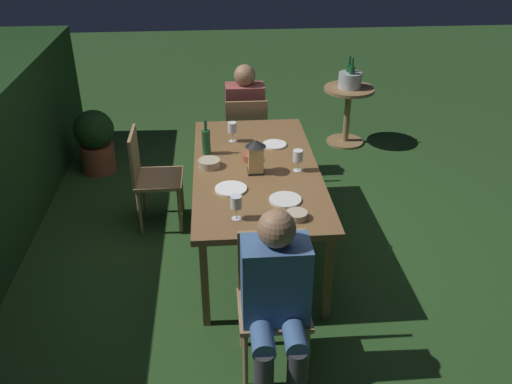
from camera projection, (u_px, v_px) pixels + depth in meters
The scene contains 21 objects.
ground_plane at pixel (256, 245), 4.56m from camera, with size 16.00×16.00×0.00m, color #26471E.
dining_table at pixel (256, 173), 4.23m from camera, with size 1.95×0.96×0.73m.
chair_side_right_b at pixel (150, 174), 4.65m from camera, with size 0.42×0.40×0.87m.
chair_head_near at pixel (272, 295), 3.26m from camera, with size 0.40×0.42×0.87m.
person_in_blue at pixel (277, 297), 3.02m from camera, with size 0.48×0.38×1.15m.
chair_head_far at pixel (246, 134), 5.39m from camera, with size 0.40×0.42×0.87m.
person_in_rust at pixel (245, 113), 5.49m from camera, with size 0.48×0.38×1.15m.
lantern_centerpiece at pixel (256, 155), 4.06m from camera, with size 0.15×0.15×0.27m.
green_bottle_on_table at pixel (206, 141), 4.37m from camera, with size 0.07×0.07×0.29m.
wine_glass_a at pixel (232, 128), 4.58m from camera, with size 0.08×0.08×0.17m.
wine_glass_b at pixel (298, 157), 4.10m from camera, with size 0.08×0.08×0.17m.
wine_glass_c at pixel (236, 203), 3.49m from camera, with size 0.08×0.08×0.17m.
plate_a at pixel (231, 189), 3.89m from camera, with size 0.23×0.23×0.01m, color white.
plate_b at pixel (285, 200), 3.75m from camera, with size 0.22×0.22×0.01m, color silver.
plate_c at pixel (274, 145), 4.56m from camera, with size 0.20×0.20×0.01m, color white.
bowl_olives at pixel (251, 157), 4.30m from camera, with size 0.13×0.13×0.05m.
bowl_bread at pixel (297, 215), 3.54m from camera, with size 0.14×0.14×0.05m.
bowl_salad at pixel (209, 163), 4.20m from camera, with size 0.17×0.17×0.06m.
side_table at pixel (348, 106), 6.20m from camera, with size 0.57×0.57×0.67m.
ice_bucket at pixel (350, 79), 6.05m from camera, with size 0.26×0.26×0.34m.
potted_plant_by_hedge at pixel (95, 140), 5.61m from camera, with size 0.41×0.41×0.66m.
Camera 1 is at (-3.76, 0.30, 2.61)m, focal length 38.24 mm.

